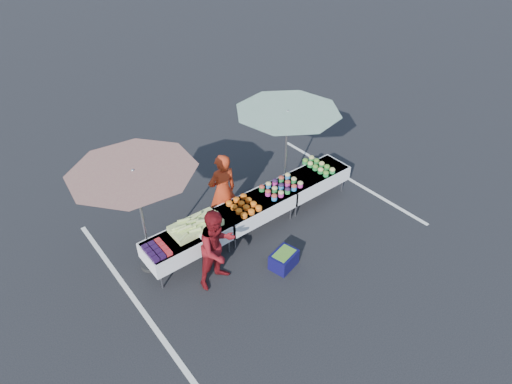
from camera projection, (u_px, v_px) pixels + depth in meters
ground at (256, 226)px, 10.04m from camera, size 80.00×80.00×0.00m
stripe_left at (129, 293)px, 8.43m from camera, size 0.10×5.00×0.00m
stripe_right at (348, 178)px, 11.64m from camera, size 0.10×5.00×0.00m
table_left at (188, 241)px, 8.79m from camera, size 1.86×0.81×0.75m
table_center at (256, 207)px, 9.69m from camera, size 1.86×0.81×0.75m
table_right at (313, 179)px, 10.60m from camera, size 1.86×0.81×0.75m
berry_punnets at (157, 250)px, 8.27m from camera, size 0.40×0.54×0.08m
corn_pile at (196, 225)px, 8.78m from camera, size 1.16×0.57×0.26m
plastic_bags at (207, 235)px, 8.63m from camera, size 0.30×0.25×0.05m
carrot_bowls at (244, 205)px, 9.38m from camera, size 0.55×0.69×0.11m
potato_cups at (281, 186)px, 9.92m from camera, size 0.94×0.58×0.16m
bean_baskets at (319, 166)px, 10.63m from camera, size 0.36×0.86×0.15m
vendor at (223, 191)px, 9.56m from camera, size 0.73×0.52×1.88m
customer at (217, 248)px, 8.20m from camera, size 0.91×0.74×1.74m
umbrella_left at (134, 180)px, 7.73m from camera, size 2.96×2.96×2.42m
umbrella_right at (287, 119)px, 9.58m from camera, size 2.81×2.81×2.47m
storage_bin at (284, 259)px, 8.90m from camera, size 0.65×0.54×0.37m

